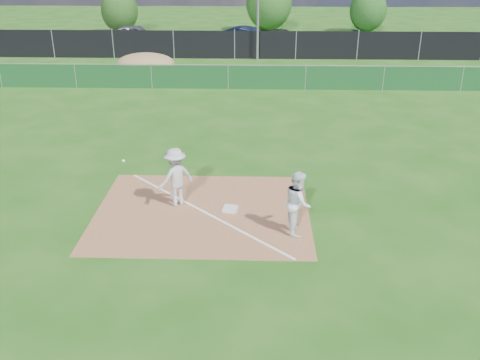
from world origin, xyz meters
The scene contains 16 objects.
ground centered at (0.00, 10.00, 0.00)m, with size 90.00×90.00×0.00m, color #1E4F11.
infield_dirt centered at (0.00, 1.00, 0.01)m, with size 6.00×5.00×0.02m, color #915C3A.
foul_line centered at (0.00, 1.00, 0.03)m, with size 0.08×7.00×0.01m, color white.
green_fence centered at (0.00, 15.00, 0.60)m, with size 44.00×0.05×1.20m, color #0F3817.
dirt_mound centered at (-5.00, 18.50, 0.58)m, with size 3.38×2.60×1.17m, color olive.
black_fence centered at (0.00, 23.00, 0.90)m, with size 46.00×0.04×1.80m, color black.
parking_lot centered at (0.00, 28.00, 0.01)m, with size 46.00×9.00×0.01m, color black.
first_base centered at (0.78, 1.10, 0.06)m, with size 0.39×0.39×0.08m, color silver.
play_at_first centered at (-0.78, 1.41, 0.88)m, with size 2.12×1.20×1.73m.
runner centered at (2.59, -0.06, 0.86)m, with size 0.83×0.65×1.72m, color silver.
car_left centered at (-7.60, 28.15, 0.73)m, with size 1.71×4.25×1.45m, color #94969B.
car_mid centered at (0.79, 27.02, 0.74)m, with size 1.54×4.42×1.46m, color black.
car_right centered at (3.45, 27.43, 0.63)m, with size 1.74×4.28×1.24m, color black.
tree_left centered at (-9.97, 33.33, 1.84)m, with size 3.01×3.01×3.58m.
tree_mid centered at (2.42, 34.79, 2.35)m, with size 3.84×3.84×4.56m.
tree_right centered at (10.69, 34.40, 1.85)m, with size 3.03×3.03×3.60m.
Camera 1 is at (1.49, -12.43, 6.96)m, focal length 40.00 mm.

